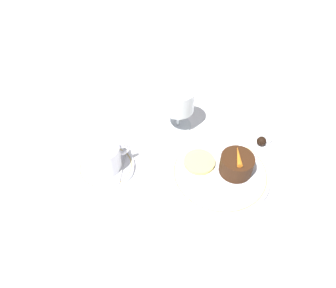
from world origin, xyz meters
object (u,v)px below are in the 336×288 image
Objects in this scene: coffee_cup at (104,157)px; wine_glass at (179,102)px; fork at (276,147)px; dessert_cake at (236,164)px; dinner_plate at (220,173)px.

wine_glass is at bearing 13.66° from coffee_cup.
coffee_cup is at bearing 162.41° from fork.
wine_glass is at bearing 101.39° from dessert_cake.
coffee_cup reaches higher than dessert_cake.
wine_glass reaches higher than dessert_cake.
dinner_plate is at bearing -87.43° from wine_glass.
dinner_plate is at bearing 158.41° from dessert_cake.
wine_glass is 0.63× the size of fork.
coffee_cup is 0.90× the size of wine_glass.
fork is at bearing -17.59° from coffee_cup.
wine_glass is 1.54× the size of dessert_cake.
wine_glass is at bearing 135.37° from fork.
fork is (0.18, -0.18, -0.08)m from wine_glass.
dinner_plate is 1.96× the size of wine_glass.
fork is at bearing -44.63° from wine_glass.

